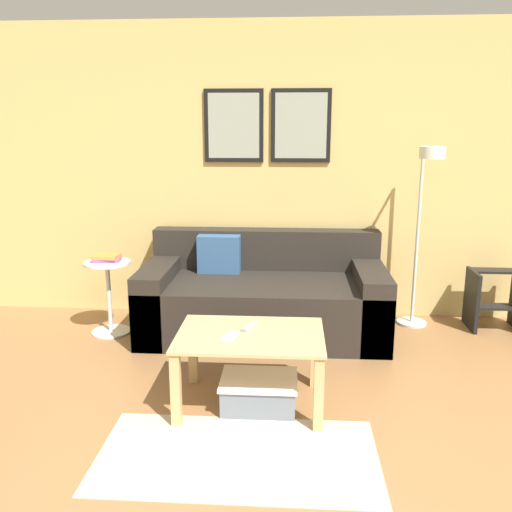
% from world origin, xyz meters
% --- Properties ---
extents(wall_back, '(5.60, 0.09, 2.55)m').
position_xyz_m(wall_back, '(-0.00, 3.20, 1.28)').
color(wall_back, '#D6B76B').
rests_on(wall_back, ground_plane).
extents(area_rug, '(1.46, 0.76, 0.01)m').
position_xyz_m(area_rug, '(-0.15, 0.90, 0.00)').
color(area_rug, '#C1B299').
rests_on(area_rug, ground_plane).
extents(couch, '(1.96, 0.97, 0.80)m').
position_xyz_m(couch, '(-0.11, 2.69, 0.29)').
color(couch, '#28231E').
rests_on(couch, ground_plane).
extents(coffee_table, '(0.88, 0.62, 0.46)m').
position_xyz_m(coffee_table, '(-0.13, 1.45, 0.37)').
color(coffee_table, tan).
rests_on(coffee_table, ground_plane).
extents(storage_bin, '(0.46, 0.36, 0.19)m').
position_xyz_m(storage_bin, '(-0.07, 1.42, 0.09)').
color(storage_bin, slate).
rests_on(storage_bin, ground_plane).
extents(floor_lamp, '(0.25, 0.52, 1.53)m').
position_xyz_m(floor_lamp, '(1.17, 2.78, 1.04)').
color(floor_lamp, silver).
rests_on(floor_lamp, ground_plane).
extents(side_table, '(0.38, 0.38, 0.61)m').
position_xyz_m(side_table, '(-1.38, 2.57, 0.37)').
color(side_table, silver).
rests_on(side_table, ground_plane).
extents(book_stack, '(0.22, 0.17, 0.05)m').
position_xyz_m(book_stack, '(-1.39, 2.59, 0.64)').
color(book_stack, '#8C4C93').
rests_on(book_stack, side_table).
extents(remote_control, '(0.10, 0.15, 0.02)m').
position_xyz_m(remote_control, '(-0.14, 1.54, 0.47)').
color(remote_control, '#99999E').
rests_on(remote_control, coffee_table).
extents(cell_phone, '(0.10, 0.15, 0.01)m').
position_xyz_m(cell_phone, '(-0.24, 1.39, 0.47)').
color(cell_phone, silver).
rests_on(cell_phone, coffee_table).
extents(step_stool, '(0.42, 0.33, 0.50)m').
position_xyz_m(step_stool, '(1.84, 2.88, 0.27)').
color(step_stool, black).
rests_on(step_stool, ground_plane).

